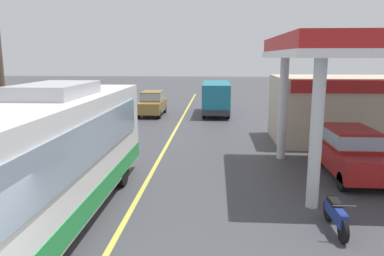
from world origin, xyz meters
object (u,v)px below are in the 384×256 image
at_px(pedestrian_near_pump, 353,146).
at_px(car_trailing_behind_bus, 152,102).
at_px(car_at_pump, 350,150).
at_px(motorcycle_parked_forecourt, 336,214).
at_px(coach_bus_main, 44,164).
at_px(minibus_opposing_lane, 216,95).

bearing_deg(pedestrian_near_pump, car_trailing_behind_bus, 128.07).
height_order(car_at_pump, motorcycle_parked_forecourt, car_at_pump).
height_order(coach_bus_main, car_trailing_behind_bus, coach_bus_main).
relative_size(car_at_pump, car_trailing_behind_bus, 1.00).
height_order(minibus_opposing_lane, pedestrian_near_pump, minibus_opposing_lane).
relative_size(motorcycle_parked_forecourt, car_trailing_behind_bus, 0.43).
height_order(coach_bus_main, pedestrian_near_pump, coach_bus_main).
xyz_separation_m(coach_bus_main, pedestrian_near_pump, (9.78, 5.87, -0.79)).
relative_size(car_at_pump, minibus_opposing_lane, 0.69).
height_order(minibus_opposing_lane, motorcycle_parked_forecourt, minibus_opposing_lane).
bearing_deg(coach_bus_main, minibus_opposing_lane, 77.52).
distance_m(coach_bus_main, pedestrian_near_pump, 11.43).
distance_m(minibus_opposing_lane, car_trailing_behind_bus, 4.92).
distance_m(motorcycle_parked_forecourt, pedestrian_near_pump, 6.06).
bearing_deg(car_at_pump, motorcycle_parked_forecourt, -112.68).
bearing_deg(minibus_opposing_lane, car_trailing_behind_bus, -170.97).
bearing_deg(motorcycle_parked_forecourt, minibus_opposing_lane, 98.92).
relative_size(minibus_opposing_lane, pedestrian_near_pump, 3.69).
distance_m(car_at_pump, minibus_opposing_lane, 15.67).
xyz_separation_m(car_at_pump, pedestrian_near_pump, (0.46, 1.01, -0.08)).
bearing_deg(pedestrian_near_pump, minibus_opposing_lane, 111.32).
bearing_deg(car_trailing_behind_bus, motorcycle_parked_forecourt, -67.07).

